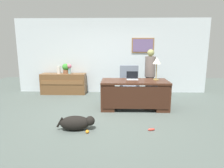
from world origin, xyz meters
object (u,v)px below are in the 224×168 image
Objects in this scene: desk at (135,93)px; dog_toy_bone at (151,129)px; credenza at (64,84)px; laptop at (132,78)px; desk_lamp at (157,62)px; vase_with_flowers at (69,67)px; vase_empty at (59,70)px; armchair at (129,85)px; potted_plant at (66,68)px; person_standing at (150,75)px; dog_lying at (77,123)px; dog_toy_ball at (87,132)px.

desk is 11.98× the size of dog_toy_bone.
credenza is 2.83m from laptop.
desk_lamp is (0.66, -0.05, 0.44)m from laptop.
vase_empty is at bearing 180.00° from vase_with_flowers.
vase_empty is (-2.49, 0.72, 0.39)m from armchair.
potted_plant is at bearing 152.73° from desk_lamp.
potted_plant is at bearing 180.00° from vase_with_flowers.
laptop is 2.60m from vase_with_flowers.
vase_with_flowers is at bearing 0.00° from vase_empty.
dog_lying is at bearing -129.56° from person_standing.
desk is 0.94m from armchair.
vase_with_flowers is (-2.20, 1.65, 0.54)m from desk.
dog_lying is 2.48× the size of laptop.
armchair reaches higher than vase_with_flowers.
laptop reaches higher than dog_toy_ball.
dog_lying is at bearing -71.73° from potted_plant.
person_standing is at bearing -16.14° from credenza.
vase_empty is (-0.38, 0.00, -0.09)m from vase_with_flowers.
person_standing is at bearing 95.44° from desk_lamp.
potted_plant is (-2.24, 0.72, 0.45)m from armchair.
laptop reaches higher than credenza.
person_standing is at bearing 82.11° from dog_toy_bone.
desk is 2.91m from potted_plant.
laptop is 2.92m from vase_empty.
laptop is 2.22m from dog_toy_ball.
laptop is 0.79m from desk_lamp.
desk_lamp is 8.90× the size of dog_toy_ball.
vase_with_flowers reaches higher than dog_lying.
dog_lying is 1.55m from dog_toy_bone.
dog_lying is (-1.31, -1.45, -0.27)m from desk.
credenza is 4.53× the size of vase_with_flowers.
vase_empty is (-2.59, 1.65, 0.45)m from desk.
vase_empty reaches higher than dog_toy_bone.
laptop is 1.85m from dog_toy_bone.
person_standing is at bearing 45.35° from laptop.
potted_plant is 2.37× the size of dog_toy_bone.
armchair is 2.62m from vase_empty.
dog_lying is at bearing -70.20° from credenza.
laptop is at bearing -87.00° from armchair.
person_standing reaches higher than desk_lamp.
dog_toy_ball is at bearing -111.04° from armchair.
potted_plant reaches higher than credenza.
desk is 1.97m from dog_lying.
vase_empty reaches higher than dog_toy_ball.
desk_lamp is at bearing -48.78° from armchair.
dog_toy_ball is (-1.61, -2.40, -0.80)m from person_standing.
potted_plant is at bearing 147.32° from laptop.
vase_empty is (-1.27, 3.10, 0.72)m from dog_lying.
vase_with_flowers reaches higher than laptop.
desk is at bearing -124.17° from person_standing.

